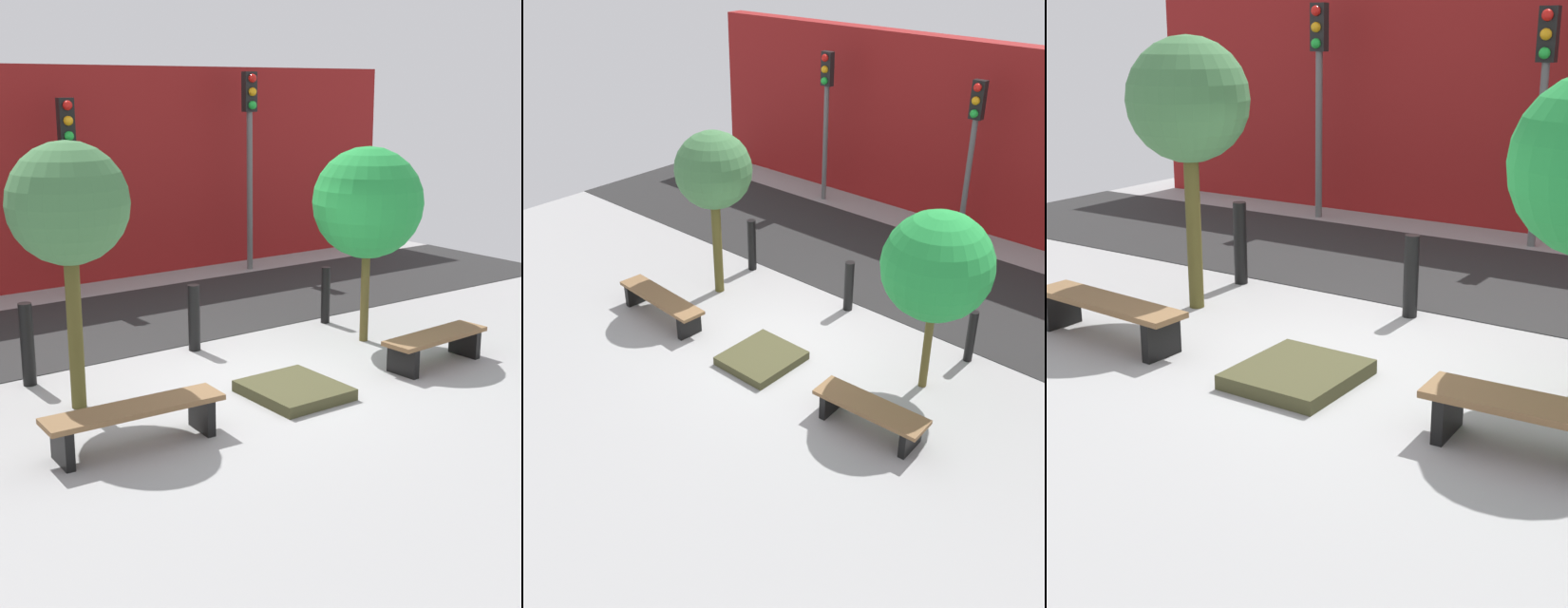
# 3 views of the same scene
# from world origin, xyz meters

# --- Properties ---
(ground_plane) EXTENTS (18.00, 18.00, 0.00)m
(ground_plane) POSITION_xyz_m (0.00, 0.00, 0.00)
(ground_plane) COLOR #959595
(road_strip) EXTENTS (18.00, 3.56, 0.01)m
(road_strip) POSITION_xyz_m (0.00, 3.76, 0.01)
(road_strip) COLOR #252525
(road_strip) RESTS_ON ground
(building_facade) EXTENTS (16.20, 0.50, 4.10)m
(building_facade) POSITION_xyz_m (0.00, 6.87, 2.05)
(building_facade) COLOR maroon
(building_facade) RESTS_ON ground
(bench_left) EXTENTS (1.99, 0.57, 0.46)m
(bench_left) POSITION_xyz_m (-2.31, -0.79, 0.34)
(bench_left) COLOR black
(bench_left) RESTS_ON ground
(bench_right) EXTENTS (1.70, 0.58, 0.44)m
(bench_right) POSITION_xyz_m (2.31, -0.79, 0.32)
(bench_right) COLOR black
(bench_right) RESTS_ON ground
(planter_bed) EXTENTS (1.06, 1.17, 0.14)m
(planter_bed) POSITION_xyz_m (0.00, -0.59, 0.07)
(planter_bed) COLOR #414026
(planter_bed) RESTS_ON ground
(tree_behind_left_bench) EXTENTS (1.40, 1.40, 3.14)m
(tree_behind_left_bench) POSITION_xyz_m (-2.31, 0.63, 2.41)
(tree_behind_left_bench) COLOR #4D471E
(tree_behind_left_bench) RESTS_ON ground
(bollard_far_left) EXTENTS (0.17, 0.17, 1.08)m
(bollard_far_left) POSITION_xyz_m (-2.48, 1.72, 0.54)
(bollard_far_left) COLOR black
(bollard_far_left) RESTS_ON ground
(bollard_left) EXTENTS (0.17, 0.17, 0.97)m
(bollard_left) POSITION_xyz_m (0.00, 1.72, 0.49)
(bollard_left) COLOR black
(bollard_left) RESTS_ON ground
(traffic_light_west) EXTENTS (0.28, 0.27, 3.63)m
(traffic_light_west) POSITION_xyz_m (-3.93, 5.82, 2.51)
(traffic_light_west) COLOR #5D5D5D
(traffic_light_west) RESTS_ON ground
(traffic_light_mid_west) EXTENTS (0.28, 0.27, 3.52)m
(traffic_light_mid_west) POSITION_xyz_m (0.00, 5.82, 2.44)
(traffic_light_mid_west) COLOR #5A5A5A
(traffic_light_mid_west) RESTS_ON ground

